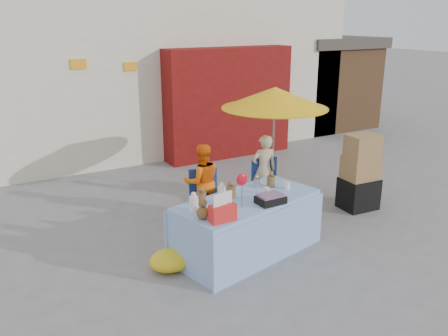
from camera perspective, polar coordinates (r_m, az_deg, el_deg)
ground at (r=7.34m, az=2.51°, el=-8.68°), size 80.00×80.00×0.00m
backdrop at (r=13.66m, az=-13.29°, el=16.57°), size 14.00×8.00×7.80m
market_table at (r=6.81m, az=2.75°, el=-6.90°), size 2.33×1.45×1.31m
chair_left at (r=7.92m, az=-2.14°, el=-4.59°), size 0.57×0.56×0.85m
chair_right at (r=8.54m, az=5.29°, el=-2.98°), size 0.57×0.56×0.85m
vendor_orange at (r=7.89m, az=-2.66°, el=-1.65°), size 0.72×0.62×1.29m
vendor_beige at (r=8.51m, az=4.82°, el=-0.24°), size 0.53×0.41×1.29m
umbrella at (r=8.51m, az=6.13°, el=8.35°), size 1.90×1.90×2.09m
box_stack at (r=8.63m, az=16.04°, el=-0.81°), size 0.64×0.54×1.35m
tarp_bundle at (r=6.53m, az=-6.27°, el=-10.90°), size 0.78×0.71×0.28m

